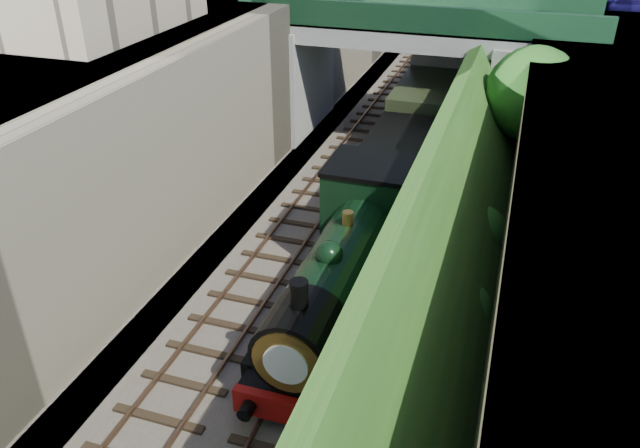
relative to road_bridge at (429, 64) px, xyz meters
The scene contains 13 objects.
trackbed 5.72m from the road_bridge, 103.28° to the right, with size 10.00×90.00×0.20m, color #473F38.
retaining_wall 7.61m from the road_bridge, 148.17° to the right, with size 1.00×90.00×7.00m, color #756B56.
street_plateau_left 10.73m from the road_bridge, 158.09° to the right, with size 6.00×90.00×7.00m, color #262628.
street_plateau_right 9.49m from the road_bridge, 25.06° to the right, with size 8.00×90.00×6.25m, color #262628.
embankment_slope 7.86m from the road_bridge, 59.16° to the right, with size 4.26×90.00×6.36m.
track_left 6.27m from the road_bridge, 126.35° to the right, with size 2.50×90.00×0.20m.
track_right 5.54m from the road_bridge, 86.34° to the right, with size 2.50×90.00×0.20m.
road_bridge is the anchor object (origin of this frame).
tree 7.46m from the road_bridge, 48.10° to the right, with size 3.60×3.80×6.60m.
locomotive 15.29m from the road_bridge, 89.03° to the right, with size 3.10×10.22×3.83m.
tender 8.16m from the road_bridge, 88.11° to the right, with size 2.70×6.00×3.05m.
coach_front 5.24m from the road_bridge, 86.97° to the left, with size 2.90×18.00×3.70m.
coach_middle 23.71m from the road_bridge, 89.38° to the left, with size 2.90×18.00×3.70m.
Camera 1 is at (5.30, -6.01, 12.09)m, focal length 35.00 mm.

